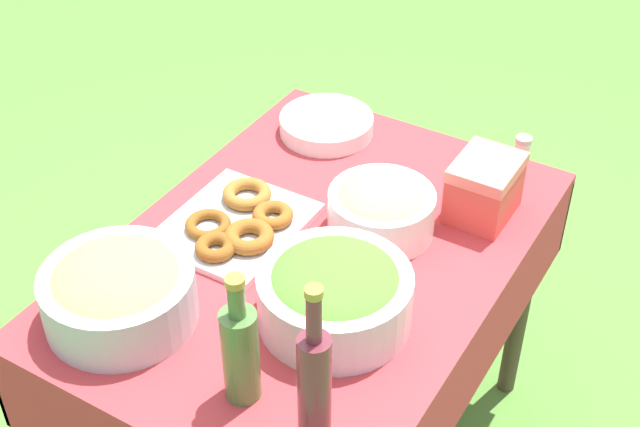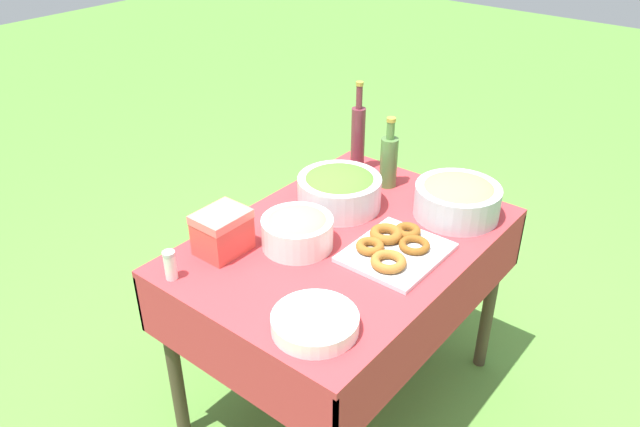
# 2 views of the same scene
# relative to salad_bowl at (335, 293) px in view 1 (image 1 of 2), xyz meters

# --- Properties ---
(picnic_table) EXTENTS (1.16, 0.82, 0.76)m
(picnic_table) POSITION_rel_salad_bowl_xyz_m (0.16, 0.15, -0.18)
(picnic_table) COLOR #B73338
(picnic_table) RESTS_ON ground_plane
(salad_bowl) EXTENTS (0.31, 0.31, 0.14)m
(salad_bowl) POSITION_rel_salad_bowl_xyz_m (0.00, 0.00, 0.00)
(salad_bowl) COLOR silver
(salad_bowl) RESTS_ON picnic_table
(pasta_bowl) EXTENTS (0.24, 0.24, 0.12)m
(pasta_bowl) POSITION_rel_salad_bowl_xyz_m (0.30, 0.05, -0.01)
(pasta_bowl) COLOR white
(pasta_bowl) RESTS_ON picnic_table
(donut_platter) EXTENTS (0.33, 0.28, 0.05)m
(donut_platter) POSITION_rel_salad_bowl_xyz_m (0.14, 0.33, -0.05)
(donut_platter) COLOR silver
(donut_platter) RESTS_ON picnic_table
(plate_stack) EXTENTS (0.25, 0.25, 0.05)m
(plate_stack) POSITION_rel_salad_bowl_xyz_m (0.59, 0.37, -0.05)
(plate_stack) COLOR white
(plate_stack) RESTS_ON picnic_table
(olive_oil_bottle) EXTENTS (0.07, 0.07, 0.29)m
(olive_oil_bottle) POSITION_rel_salad_bowl_xyz_m (-0.25, 0.05, 0.04)
(olive_oil_bottle) COLOR #4C7238
(olive_oil_bottle) RESTS_ON picnic_table
(wine_bottle) EXTENTS (0.06, 0.06, 0.38)m
(wine_bottle) POSITION_rel_salad_bowl_xyz_m (-0.29, -0.13, 0.08)
(wine_bottle) COLOR maroon
(wine_bottle) RESTS_ON picnic_table
(fruit_bowl) EXTENTS (0.31, 0.31, 0.14)m
(fruit_bowl) POSITION_rel_salad_bowl_xyz_m (-0.21, 0.37, -0.00)
(fruit_bowl) COLOR #B2B7BC
(fruit_bowl) RESTS_ON picnic_table
(cooler_box) EXTENTS (0.17, 0.14, 0.15)m
(cooler_box) POSITION_rel_salad_bowl_xyz_m (0.48, -0.12, 0.00)
(cooler_box) COLOR #E04C42
(cooler_box) RESTS_ON picnic_table
(salt_shaker) EXTENTS (0.04, 0.04, 0.10)m
(salt_shaker) POSITION_rel_salad_bowl_xyz_m (0.69, -0.13, -0.02)
(salt_shaker) COLOR white
(salt_shaker) RESTS_ON picnic_table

